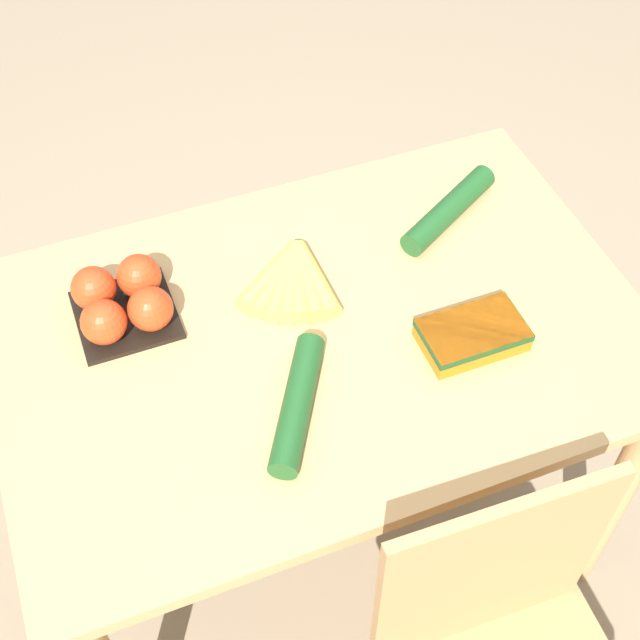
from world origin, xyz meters
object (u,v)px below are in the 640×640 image
(carrot_bag, at_px, (473,334))
(tomato_pack, at_px, (122,301))
(cucumber_far, at_px, (449,210))
(banana_bunch, at_px, (293,279))
(cucumber_near, at_px, (297,403))

(carrot_bag, bearing_deg, tomato_pack, -26.64)
(carrot_bag, relative_size, cucumber_far, 0.72)
(banana_bunch, bearing_deg, cucumber_near, 71.57)
(cucumber_far, bearing_deg, carrot_bag, 71.14)
(banana_bunch, xyz_separation_m, tomato_pack, (0.31, -0.04, 0.03))
(tomato_pack, xyz_separation_m, carrot_bag, (-0.56, 0.28, -0.02))
(banana_bunch, relative_size, cucumber_near, 0.78)
(carrot_bag, bearing_deg, cucumber_far, -108.86)
(cucumber_near, bearing_deg, cucumber_far, -143.53)
(carrot_bag, xyz_separation_m, cucumber_far, (-0.10, -0.30, 0.00))
(tomato_pack, distance_m, cucumber_near, 0.38)
(banana_bunch, height_order, cucumber_far, cucumber_far)
(banana_bunch, distance_m, tomato_pack, 0.31)
(banana_bunch, height_order, carrot_bag, carrot_bag)
(banana_bunch, relative_size, carrot_bag, 1.07)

